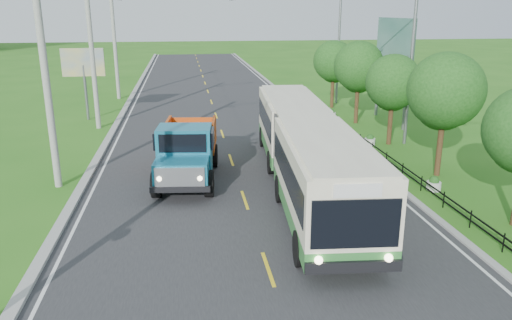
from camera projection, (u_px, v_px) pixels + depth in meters
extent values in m
plane|color=#2A6818|center=(268.00, 269.00, 15.68)|extent=(240.00, 240.00, 0.00)
cube|color=#28282B|center=(220.00, 127.00, 34.62)|extent=(14.00, 120.00, 0.02)
cube|color=#9E9E99|center=(113.00, 130.00, 33.61)|extent=(0.40, 120.00, 0.15)
cube|color=#9E9E99|center=(320.00, 123.00, 35.60)|extent=(0.30, 120.00, 0.10)
cube|color=silver|center=(122.00, 130.00, 33.70)|extent=(0.12, 120.00, 0.00)
cube|color=silver|center=(313.00, 124.00, 35.54)|extent=(0.12, 120.00, 0.00)
cube|color=yellow|center=(268.00, 269.00, 15.67)|extent=(0.12, 2.20, 0.00)
cube|color=black|center=(360.00, 140.00, 29.96)|extent=(0.04, 40.00, 0.60)
cylinder|color=gray|center=(46.00, 78.00, 21.61)|extent=(0.32, 0.32, 10.00)
cylinder|color=gray|center=(92.00, 54.00, 32.98)|extent=(0.32, 0.32, 10.00)
cylinder|color=gray|center=(115.00, 43.00, 44.35)|extent=(0.32, 0.32, 10.00)
cylinder|color=#382314|center=(440.00, 142.00, 24.13)|extent=(0.28, 0.28, 3.36)
sphere|color=#194714|center=(446.00, 90.00, 23.40)|extent=(3.60, 3.60, 3.60)
sphere|color=#194714|center=(443.00, 104.00, 24.11)|extent=(2.64, 2.64, 2.64)
cylinder|color=#382314|center=(390.00, 120.00, 29.86)|extent=(0.28, 0.28, 3.02)
sphere|color=#194714|center=(393.00, 82.00, 29.20)|extent=(3.24, 3.24, 3.24)
sphere|color=#194714|center=(392.00, 91.00, 29.89)|extent=(2.38, 2.38, 2.38)
cylinder|color=#382314|center=(357.00, 101.00, 35.51)|extent=(0.28, 0.28, 3.25)
sphere|color=#194714|center=(359.00, 66.00, 34.81)|extent=(3.48, 3.48, 3.48)
sphere|color=#194714|center=(359.00, 75.00, 35.51)|extent=(2.55, 2.55, 2.55)
cylinder|color=#382314|center=(332.00, 89.00, 41.22)|extent=(0.28, 0.28, 3.08)
sphere|color=#194714|center=(334.00, 61.00, 40.55)|extent=(3.30, 3.30, 3.30)
sphere|color=#194714|center=(334.00, 68.00, 41.24)|extent=(2.42, 2.42, 2.42)
cylinder|color=slate|center=(411.00, 69.00, 29.13)|extent=(0.20, 0.20, 9.00)
cylinder|color=slate|center=(338.00, 51.00, 42.40)|extent=(0.20, 0.20, 9.00)
cylinder|color=silver|center=(434.00, 186.00, 22.49)|extent=(0.64, 0.64, 0.40)
sphere|color=#194714|center=(434.00, 181.00, 22.42)|extent=(0.44, 0.44, 0.44)
cylinder|color=silver|center=(370.00, 142.00, 30.07)|extent=(0.64, 0.64, 0.40)
sphere|color=#194714|center=(370.00, 138.00, 30.00)|extent=(0.44, 0.44, 0.44)
cylinder|color=silver|center=(332.00, 115.00, 37.65)|extent=(0.64, 0.64, 0.40)
sphere|color=#194714|center=(332.00, 112.00, 37.58)|extent=(0.44, 0.44, 0.44)
cylinder|color=slate|center=(86.00, 93.00, 36.53)|extent=(0.20, 0.20, 4.00)
cube|color=yellow|center=(83.00, 62.00, 35.89)|extent=(3.00, 0.15, 2.00)
cylinder|color=slate|center=(406.00, 93.00, 33.24)|extent=(0.24, 0.24, 5.00)
cylinder|color=slate|center=(378.00, 83.00, 37.97)|extent=(0.24, 0.24, 5.00)
cube|color=#144C47|center=(395.00, 40.00, 34.65)|extent=(0.20, 6.00, 3.00)
cube|color=#307933|center=(324.00, 207.00, 18.29)|extent=(3.45, 8.63, 0.62)
cube|color=beige|center=(325.00, 171.00, 17.89)|extent=(3.45, 8.63, 2.17)
cube|color=black|center=(325.00, 170.00, 17.88)|extent=(3.44, 7.96, 1.07)
cube|color=#307933|center=(290.00, 143.00, 27.15)|extent=(3.41, 8.07, 0.62)
cube|color=beige|center=(291.00, 117.00, 26.75)|extent=(3.41, 8.07, 2.17)
cube|color=black|center=(291.00, 117.00, 26.74)|extent=(3.40, 7.40, 1.07)
cube|color=#4C4C4C|center=(304.00, 145.00, 22.54)|extent=(2.72, 1.32, 2.68)
cube|color=black|center=(356.00, 224.00, 13.89)|extent=(2.53, 0.26, 1.46)
cylinder|color=black|center=(300.00, 249.00, 15.77)|extent=(0.45, 1.19, 1.17)
cylinder|color=black|center=(379.00, 246.00, 15.94)|extent=(0.45, 1.19, 1.17)
cylinder|color=black|center=(280.00, 189.00, 21.03)|extent=(0.45, 1.19, 1.17)
cylinder|color=black|center=(340.00, 187.00, 21.20)|extent=(0.45, 1.19, 1.17)
cylinder|color=black|center=(272.00, 162.00, 24.69)|extent=(0.45, 1.19, 1.17)
cylinder|color=black|center=(322.00, 161.00, 24.85)|extent=(0.45, 1.19, 1.17)
cylinder|color=black|center=(263.00, 137.00, 29.63)|extent=(0.45, 1.19, 1.17)
cylinder|color=black|center=(305.00, 136.00, 29.79)|extent=(0.45, 1.19, 1.17)
cube|color=#166784|center=(182.00, 172.00, 21.22)|extent=(2.43, 1.75, 1.08)
cube|color=#166784|center=(185.00, 150.00, 22.62)|extent=(2.56, 1.98, 2.17)
cube|color=black|center=(185.00, 138.00, 22.46)|extent=(2.76, 1.68, 0.76)
cube|color=black|center=(188.00, 166.00, 23.75)|extent=(1.78, 6.58, 0.27)
cube|color=#C73C12|center=(190.00, 134.00, 25.19)|extent=(2.83, 3.50, 1.41)
cylinder|color=black|center=(156.00, 184.00, 21.56)|extent=(0.51, 1.23, 1.19)
cylinder|color=black|center=(209.00, 184.00, 21.64)|extent=(0.51, 1.23, 1.19)
cylinder|color=black|center=(169.00, 156.00, 25.71)|extent=(0.51, 1.23, 1.19)
cylinder|color=black|center=(214.00, 156.00, 25.79)|extent=(0.51, 1.23, 1.19)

